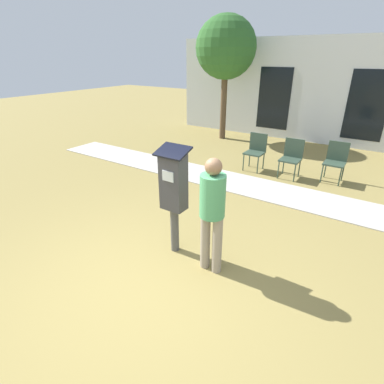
% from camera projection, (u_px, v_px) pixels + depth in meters
% --- Properties ---
extents(ground_plane, '(40.00, 40.00, 0.00)m').
position_uv_depth(ground_plane, '(147.00, 286.00, 3.79)').
color(ground_plane, olive).
extents(sidewalk, '(12.00, 1.10, 0.02)m').
position_uv_depth(sidewalk, '(258.00, 188.00, 6.55)').
color(sidewalk, '#B7B2A8').
rests_on(sidewalk, ground).
extents(building_facade, '(10.00, 0.26, 3.20)m').
position_uv_depth(building_facade, '(320.00, 92.00, 9.40)').
color(building_facade, silver).
rests_on(building_facade, ground).
extents(parking_meter, '(0.44, 0.31, 1.59)m').
position_uv_depth(parking_meter, '(174.00, 188.00, 4.07)').
color(parking_meter, '#4C4C4C').
rests_on(parking_meter, ground).
extents(person_standing, '(0.32, 0.32, 1.58)m').
position_uv_depth(person_standing, '(212.00, 208.00, 3.72)').
color(person_standing, gray).
rests_on(person_standing, ground).
extents(outdoor_chair_left, '(0.44, 0.44, 0.90)m').
position_uv_depth(outdoor_chair_left, '(256.00, 149.00, 7.46)').
color(outdoor_chair_left, '#334738').
rests_on(outdoor_chair_left, ground).
extents(outdoor_chair_middle, '(0.44, 0.44, 0.90)m').
position_uv_depth(outdoor_chair_middle, '(292.00, 155.00, 6.98)').
color(outdoor_chair_middle, '#334738').
rests_on(outdoor_chair_middle, ground).
extents(outdoor_chair_right, '(0.44, 0.44, 0.90)m').
position_uv_depth(outdoor_chair_right, '(336.00, 159.00, 6.75)').
color(outdoor_chair_right, '#334738').
rests_on(outdoor_chair_right, ground).
extents(tree, '(1.90, 1.90, 3.82)m').
position_uv_depth(tree, '(226.00, 48.00, 9.31)').
color(tree, brown).
rests_on(tree, ground).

